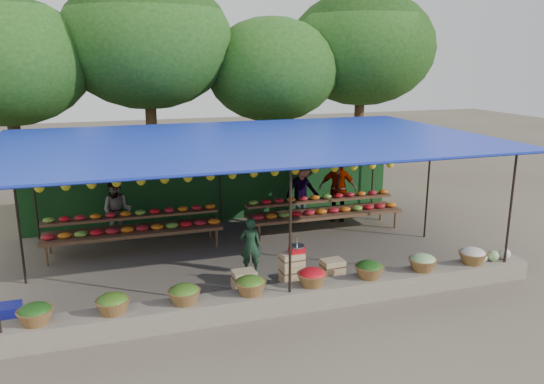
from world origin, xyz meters
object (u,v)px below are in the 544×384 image
object	(u,v)px
crate_counter	(290,274)
blue_crate_back	(5,314)
weighing_scale	(297,249)
vendor_seated	(250,246)

from	to	relation	value
crate_counter	blue_crate_back	distance (m)	5.30
blue_crate_back	crate_counter	bearing A→B (deg)	-1.66
crate_counter	weighing_scale	xyz separation A→B (m)	(0.13, 0.00, 0.54)
crate_counter	weighing_scale	world-z (taller)	weighing_scale
weighing_scale	vendor_seated	bearing A→B (deg)	122.77
blue_crate_back	weighing_scale	bearing A→B (deg)	-1.60
crate_counter	weighing_scale	distance (m)	0.55
weighing_scale	blue_crate_back	xyz separation A→B (m)	(-5.43, 0.21, -0.68)
vendor_seated	crate_counter	bearing A→B (deg)	131.37
weighing_scale	vendor_seated	world-z (taller)	vendor_seated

